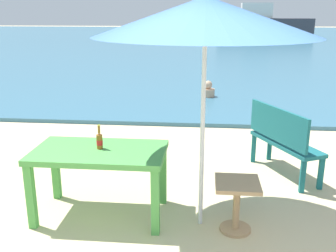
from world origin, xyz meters
name	(u,v)px	position (x,y,z in m)	size (l,w,h in m)	color
sea_water	(208,39)	(0.00, 30.00, 0.04)	(120.00, 50.00, 0.08)	#386B84
picnic_table_green	(100,159)	(-1.17, 1.51, 0.65)	(1.40, 0.80, 0.76)	#4C9E47
beer_bottle_amber	(100,140)	(-1.17, 1.54, 0.85)	(0.07, 0.07, 0.26)	brown
patio_umbrella	(206,17)	(-0.09, 1.42, 2.12)	(2.10, 2.10, 2.30)	silver
side_table_wood	(237,199)	(0.27, 1.31, 0.35)	(0.44, 0.44, 0.54)	tan
bench_teal_center	(282,137)	(0.97, 2.80, 0.54)	(0.85, 1.24, 0.95)	#196066
swimmer_person	(208,90)	(-0.01, 7.51, 0.24)	(0.34, 0.34, 0.41)	tan
boat_sailboat	(263,25)	(4.50, 31.52, 1.08)	(7.63, 2.08, 2.78)	#38383F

